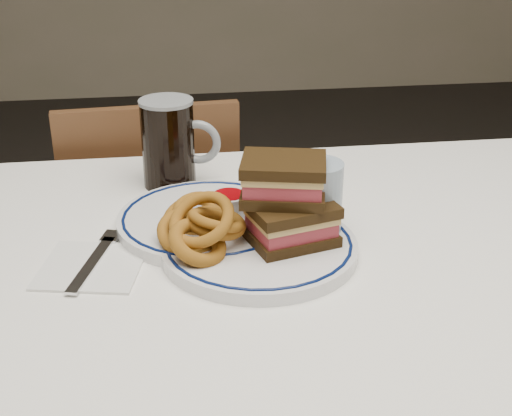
{
  "coord_description": "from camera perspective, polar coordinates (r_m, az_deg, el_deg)",
  "views": [
    {
      "loc": [
        -0.12,
        -0.91,
        1.26
      ],
      "look_at": [
        0.0,
        -0.01,
        0.83
      ],
      "focal_mm": 50.0,
      "sensor_mm": 36.0,
      "label": 1
    }
  ],
  "objects": [
    {
      "name": "onion_rings_main",
      "position": [
        1.02,
        -4.27,
        -1.64
      ],
      "size": [
        0.14,
        0.14,
        0.12
      ],
      "color": "brown",
      "rests_on": "main_plate"
    },
    {
      "name": "onion_rings_far",
      "position": [
        1.1,
        -4.97,
        -0.48
      ],
      "size": [
        0.1,
        0.1,
        0.07
      ],
      "color": "brown",
      "rests_on": "far_plate"
    },
    {
      "name": "water_glass",
      "position": [
        1.07,
        4.8,
        0.44
      ],
      "size": [
        0.08,
        0.08,
        0.13
      ],
      "primitive_type": "cylinder",
      "color": "#8FA2B9",
      "rests_on": "dining_table"
    },
    {
      "name": "chair_far",
      "position": [
        1.72,
        -8.24,
        -3.06
      ],
      "size": [
        0.41,
        0.41,
        0.83
      ],
      "color": "#4D3418",
      "rests_on": "floor"
    },
    {
      "name": "main_plate",
      "position": [
        1.05,
        0.24,
        -3.13
      ],
      "size": [
        0.29,
        0.29,
        0.02
      ],
      "color": "white",
      "rests_on": "dining_table"
    },
    {
      "name": "ketchup_ramekin",
      "position": [
        1.12,
        -2.15,
        0.4
      ],
      "size": [
        0.06,
        0.06,
        0.04
      ],
      "color": "silver",
      "rests_on": "main_plate"
    },
    {
      "name": "dining_table",
      "position": [
        1.1,
        -0.28,
        -8.51
      ],
      "size": [
        1.27,
        0.87,
        0.75
      ],
      "color": "white",
      "rests_on": "floor"
    },
    {
      "name": "far_plate",
      "position": [
        1.13,
        -3.82,
        -0.97
      ],
      "size": [
        0.29,
        0.29,
        0.02
      ],
      "color": "white",
      "rests_on": "dining_table"
    },
    {
      "name": "napkin_fork",
      "position": [
        1.04,
        -12.94,
        -4.45
      ],
      "size": [
        0.17,
        0.19,
        0.01
      ],
      "color": "white",
      "rests_on": "dining_table"
    },
    {
      "name": "beer_mug",
      "position": [
        1.27,
        -6.9,
        5.24
      ],
      "size": [
        0.14,
        0.09,
        0.16
      ],
      "color": "black",
      "rests_on": "dining_table"
    },
    {
      "name": "reuben_sandwich",
      "position": [
        1.03,
        2.53,
        0.58
      ],
      "size": [
        0.15,
        0.14,
        0.12
      ],
      "color": "black",
      "rests_on": "main_plate"
    }
  ]
}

